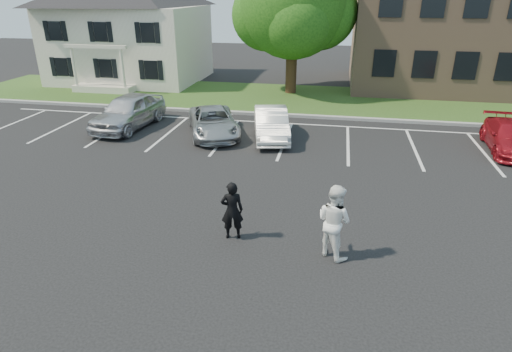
# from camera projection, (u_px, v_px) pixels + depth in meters

# --- Properties ---
(ground_plane) EXTENTS (90.00, 90.00, 0.00)m
(ground_plane) POSITION_uv_depth(u_px,v_px,m) (249.00, 230.00, 12.16)
(ground_plane) COLOR black
(ground_plane) RESTS_ON ground
(curb) EXTENTS (40.00, 0.30, 0.15)m
(curb) POSITION_uv_depth(u_px,v_px,m) (295.00, 116.00, 22.93)
(curb) COLOR gray
(curb) RESTS_ON ground
(grass_strip) EXTENTS (44.00, 8.00, 0.08)m
(grass_strip) POSITION_uv_depth(u_px,v_px,m) (301.00, 99.00, 26.55)
(grass_strip) COLOR #204013
(grass_strip) RESTS_ON ground
(stall_lines) EXTENTS (34.00, 5.36, 0.01)m
(stall_lines) POSITION_uv_depth(u_px,v_px,m) (317.00, 136.00, 19.98)
(stall_lines) COLOR silver
(stall_lines) RESTS_ON ground
(house) EXTENTS (10.30, 9.22, 7.60)m
(house) POSITION_uv_depth(u_px,v_px,m) (129.00, 27.00, 30.85)
(house) COLOR beige
(house) RESTS_ON ground
(tree) EXTENTS (7.80, 7.20, 8.80)m
(tree) POSITION_uv_depth(u_px,v_px,m) (295.00, 6.00, 26.07)
(tree) COLOR black
(tree) RESTS_ON ground
(man_black_suit) EXTENTS (0.69, 0.54, 1.66)m
(man_black_suit) POSITION_uv_depth(u_px,v_px,m) (232.00, 210.00, 11.49)
(man_black_suit) COLOR black
(man_black_suit) RESTS_ON ground
(man_white_shirt) EXTENTS (1.21, 1.17, 1.96)m
(man_white_shirt) POSITION_uv_depth(u_px,v_px,m) (334.00, 221.00, 10.67)
(man_white_shirt) COLOR white
(man_white_shirt) RESTS_ON ground
(car_silver_west) EXTENTS (2.40, 4.96, 1.63)m
(car_silver_west) POSITION_uv_depth(u_px,v_px,m) (129.00, 111.00, 20.90)
(car_silver_west) COLOR silver
(car_silver_west) RESTS_ON ground
(car_silver_minivan) EXTENTS (3.62, 4.93, 1.25)m
(car_silver_minivan) POSITION_uv_depth(u_px,v_px,m) (213.00, 122.00, 19.88)
(car_silver_minivan) COLOR #A1A4A8
(car_silver_minivan) RESTS_ON ground
(car_white_sedan) EXTENTS (2.31, 4.35, 1.36)m
(car_white_sedan) POSITION_uv_depth(u_px,v_px,m) (271.00, 124.00, 19.44)
(car_white_sedan) COLOR white
(car_white_sedan) RESTS_ON ground
(car_red_compact) EXTENTS (2.01, 4.33, 1.22)m
(car_red_compact) POSITION_uv_depth(u_px,v_px,m) (510.00, 137.00, 17.89)
(car_red_compact) COLOR maroon
(car_red_compact) RESTS_ON ground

